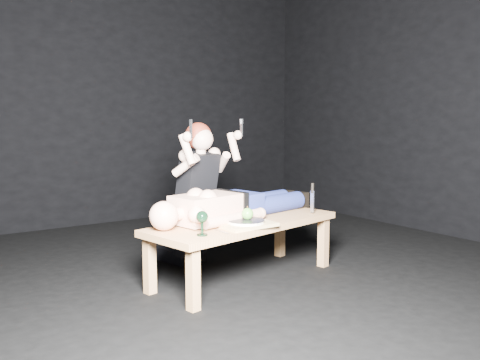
{
  "coord_description": "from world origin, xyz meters",
  "views": [
    {
      "loc": [
        -2.29,
        -3.29,
        1.21
      ],
      "look_at": [
        -0.09,
        -0.12,
        0.75
      ],
      "focal_mm": 38.74,
      "sensor_mm": 36.0,
      "label": 1
    }
  ],
  "objects_px": {
    "lying_man": "(236,201)",
    "kneeling_woman": "(192,192)",
    "table": "(244,250)",
    "goblet": "(202,223)",
    "serving_tray": "(246,224)",
    "carving_knife": "(312,198)"
  },
  "relations": [
    {
      "from": "lying_man",
      "to": "goblet",
      "type": "bearing_deg",
      "value": -154.2
    },
    {
      "from": "carving_knife",
      "to": "kneeling_woman",
      "type": "bearing_deg",
      "value": 127.31
    },
    {
      "from": "kneeling_woman",
      "to": "carving_knife",
      "type": "xyz_separation_m",
      "value": [
        0.73,
        -0.66,
        -0.03
      ]
    },
    {
      "from": "lying_man",
      "to": "goblet",
      "type": "xyz_separation_m",
      "value": [
        -0.54,
        -0.4,
        -0.05
      ]
    },
    {
      "from": "lying_man",
      "to": "kneeling_woman",
      "type": "height_order",
      "value": "kneeling_woman"
    },
    {
      "from": "kneeling_woman",
      "to": "goblet",
      "type": "distance_m",
      "value": 0.93
    },
    {
      "from": "table",
      "to": "carving_knife",
      "type": "xyz_separation_m",
      "value": [
        0.61,
        -0.09,
        0.35
      ]
    },
    {
      "from": "carving_knife",
      "to": "lying_man",
      "type": "bearing_deg",
      "value": 148.83
    },
    {
      "from": "table",
      "to": "serving_tray",
      "type": "relative_size",
      "value": 3.99
    },
    {
      "from": "lying_man",
      "to": "goblet",
      "type": "distance_m",
      "value": 0.67
    },
    {
      "from": "table",
      "to": "goblet",
      "type": "xyz_separation_m",
      "value": [
        -0.52,
        -0.26,
        0.31
      ]
    },
    {
      "from": "lying_man",
      "to": "goblet",
      "type": "height_order",
      "value": "lying_man"
    },
    {
      "from": "kneeling_woman",
      "to": "lying_man",
      "type": "bearing_deg",
      "value": -82.62
    },
    {
      "from": "table",
      "to": "goblet",
      "type": "distance_m",
      "value": 0.65
    },
    {
      "from": "table",
      "to": "lying_man",
      "type": "xyz_separation_m",
      "value": [
        0.02,
        0.14,
        0.35
      ]
    },
    {
      "from": "serving_tray",
      "to": "lying_man",
      "type": "bearing_deg",
      "value": 67.77
    },
    {
      "from": "lying_man",
      "to": "kneeling_woman",
      "type": "bearing_deg",
      "value": 97.15
    },
    {
      "from": "table",
      "to": "kneeling_woman",
      "type": "xyz_separation_m",
      "value": [
        -0.12,
        0.57,
        0.38
      ]
    },
    {
      "from": "table",
      "to": "serving_tray",
      "type": "bearing_deg",
      "value": -131.49
    },
    {
      "from": "table",
      "to": "goblet",
      "type": "relative_size",
      "value": 9.43
    },
    {
      "from": "lying_man",
      "to": "carving_knife",
      "type": "bearing_deg",
      "value": -31.17
    },
    {
      "from": "kneeling_woman",
      "to": "goblet",
      "type": "bearing_deg",
      "value": -125.81
    }
  ]
}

